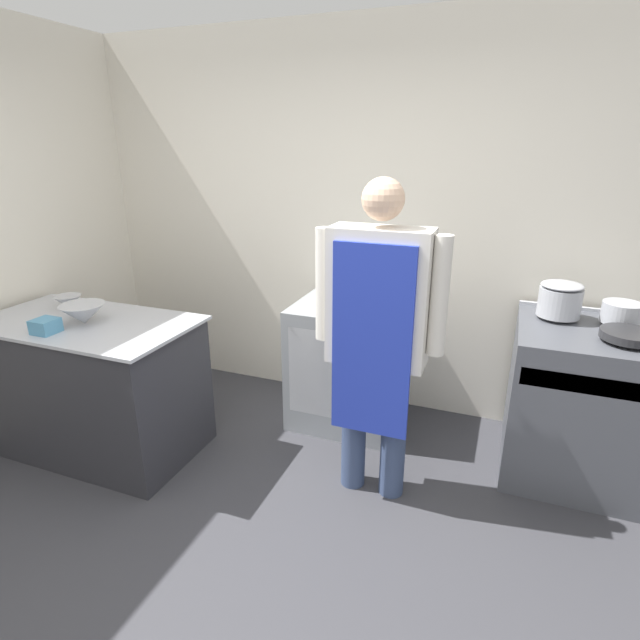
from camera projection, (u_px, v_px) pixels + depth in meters
ground_plane at (189, 614)px, 2.14m from camera, size 14.00×14.00×0.00m
wall_back at (351, 225)px, 3.61m from camera, size 8.00×0.05×2.70m
prep_counter at (95, 385)px, 3.21m from camera, size 1.35×0.74×0.88m
stove at (578, 402)px, 2.96m from camera, size 0.77×0.78×0.94m
fridge_unit at (347, 363)px, 3.54m from camera, size 0.71×0.67×0.87m
person_cook at (378, 325)px, 2.59m from camera, size 0.69×0.24×1.76m
mixing_bowl at (83, 314)px, 3.00m from camera, size 0.27×0.27×0.12m
small_bowl at (68, 302)px, 3.29m from camera, size 0.17×0.17×0.09m
plastic_tub at (46, 326)px, 2.86m from camera, size 0.13×0.13×0.08m
stock_pot at (560, 299)px, 2.94m from camera, size 0.24×0.24×0.21m
saute_pan at (629, 335)px, 2.62m from camera, size 0.28×0.28×0.04m
sauce_pot at (621, 313)px, 2.85m from camera, size 0.21×0.21×0.12m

